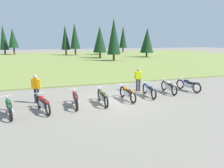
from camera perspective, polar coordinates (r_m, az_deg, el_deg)
The scene contains 13 objects.
ground_plane at distance 12.16m, azimuth 0.85°, elevation -4.73°, with size 140.00×140.00×0.00m, color gray.
grass_moorland at distance 37.87m, azimuth -11.96°, elevation 6.83°, with size 80.00×44.00×0.10m, color olive.
forest_treeline at distance 43.98m, azimuth -12.10°, elevation 12.53°, with size 37.24×24.99×7.29m.
motorcycle_british_green at distance 10.83m, azimuth -27.21°, elevation -5.89°, with size 0.77×2.06×0.88m.
motorcycle_red at distance 10.80m, azimuth -18.97°, elevation -5.22°, with size 0.86×2.03×0.88m.
motorcycle_maroon at distance 11.18m, azimuth -10.38°, elevation -4.13°, with size 0.62×2.10×0.88m.
motorcycle_olive at distance 11.45m, azimuth -2.68°, elevation -3.54°, with size 0.62×2.10×0.88m.
motorcycle_orange at distance 12.20m, azimuth 4.40°, elevation -2.56°, with size 0.62×2.10×0.88m.
motorcycle_sky_blue at distance 13.18m, azimuth 10.47°, elevation -1.60°, with size 0.62×2.10×0.88m.
motorcycle_cream at distance 14.39m, azimuth 15.83°, elevation -0.68°, with size 0.62×2.10×0.88m.
motorcycle_navy at distance 15.38m, azimuth 20.79°, elevation -0.20°, with size 0.78×2.05×0.88m.
rider_checking_bike at distance 14.32m, azimuth 7.49°, elevation 1.72°, with size 0.53×0.31×1.67m.
rider_near_row_end at distance 12.22m, azimuth -20.73°, elevation -0.86°, with size 0.51×0.35×1.67m.
Camera 1 is at (-3.66, -11.02, 3.59)m, focal length 32.21 mm.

